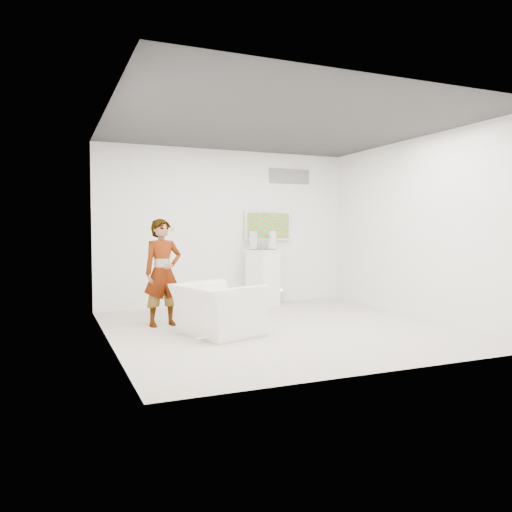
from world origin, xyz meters
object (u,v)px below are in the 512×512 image
object	(u,v)px
tv	(268,226)
pedestal	(263,278)
person	(163,273)
armchair	(217,310)
floor_uplight	(281,296)

from	to	relation	value
tv	pedestal	distance (m)	1.10
person	armchair	distance (m)	1.20
person	floor_uplight	bearing A→B (deg)	19.49
person	floor_uplight	size ratio (longest dim) A/B	6.14
person	armchair	bearing A→B (deg)	-69.24
person	pedestal	world-z (taller)	person
pedestal	floor_uplight	xyz separation A→B (m)	(0.50, 0.24, -0.41)
person	armchair	size ratio (longest dim) A/B	1.49
tv	floor_uplight	bearing A→B (deg)	-23.19
pedestal	floor_uplight	bearing A→B (deg)	25.46
pedestal	armchair	bearing A→B (deg)	-126.86
person	pedestal	xyz separation A→B (m)	(2.20, 1.24, -0.27)
tv	armchair	size ratio (longest dim) A/B	0.91
pedestal	floor_uplight	distance (m)	0.69
armchair	floor_uplight	xyz separation A→B (m)	(2.15, 2.44, -0.22)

